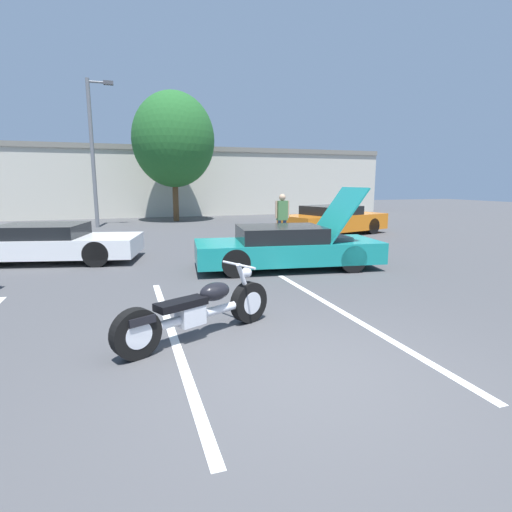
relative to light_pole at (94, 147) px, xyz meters
name	(u,v)px	position (x,y,z in m)	size (l,w,h in m)	color
ground_plane	(304,374)	(2.96, -16.96, -3.79)	(80.00, 80.00, 0.00)	#474749
parking_stripe_middle	(172,334)	(1.70, -15.27, -3.79)	(0.12, 5.81, 0.01)	white
parking_stripe_back	(346,314)	(4.51, -15.27, -3.79)	(0.12, 5.81, 0.01)	white
far_building	(150,180)	(2.96, 6.94, -1.46)	(32.00, 4.20, 4.40)	beige
light_pole	(94,147)	(0.00, 0.00, 0.00)	(1.21, 0.28, 6.84)	slate
tree_background	(174,140)	(3.96, 2.05, 0.64)	(4.44, 4.44, 7.00)	brown
motorcycle	(198,311)	(2.03, -15.52, -3.41)	(2.34, 1.26, 0.95)	black
show_car_hood_open	(288,247)	(5.01, -11.63, -3.25)	(4.75, 2.35, 2.02)	teal
parked_car_right_row	(334,220)	(9.44, -6.01, -3.20)	(4.93, 3.09, 1.20)	orange
parked_car_mid_row	(49,243)	(-0.85, -8.77, -3.28)	(4.98, 2.90, 1.03)	white
spectator_by_show_car	(282,214)	(6.38, -7.84, -2.75)	(0.52, 0.23, 1.75)	#38476B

